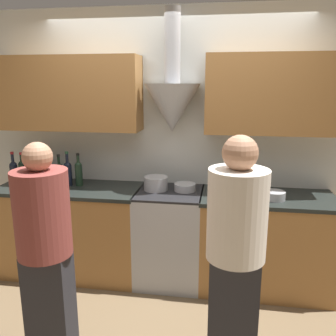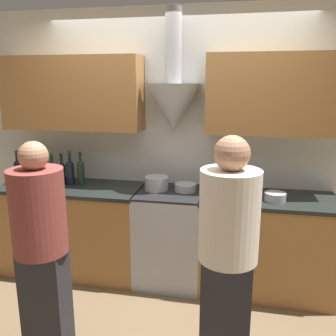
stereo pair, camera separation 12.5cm
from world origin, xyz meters
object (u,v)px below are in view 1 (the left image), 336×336
object	(u,v)px
wine_bottle_6	(68,172)
wine_bottle_7	(79,172)
mixing_bowl	(185,187)
person_foreground_right	(235,257)
wine_bottle_0	(14,171)
wine_bottle_3	(41,172)
wine_bottle_2	(33,171)
wine_bottle_4	(50,173)
orange_fruit	(236,186)
wine_bottle_5	(60,173)
saucepan	(275,195)
wine_bottle_1	(22,171)
person_foreground_left	(45,248)
stock_pot	(156,183)
stove_range	(170,236)

from	to	relation	value
wine_bottle_6	wine_bottle_7	bearing A→B (deg)	2.96
mixing_bowl	person_foreground_right	bearing A→B (deg)	-70.63
wine_bottle_0	wine_bottle_3	size ratio (longest dim) A/B	0.97
mixing_bowl	wine_bottle_2	bearing A→B (deg)	179.58
wine_bottle_0	wine_bottle_6	xyz separation A→B (m)	(0.59, -0.01, 0.01)
wine_bottle_2	person_foreground_right	world-z (taller)	person_foreground_right
wine_bottle_4	mixing_bowl	world-z (taller)	wine_bottle_4
orange_fruit	wine_bottle_3	bearing A→B (deg)	-177.42
wine_bottle_3	orange_fruit	xyz separation A→B (m)	(1.91, 0.09, -0.09)
orange_fruit	person_foreground_right	bearing A→B (deg)	-91.84
wine_bottle_3	wine_bottle_5	world-z (taller)	wine_bottle_3
saucepan	person_foreground_right	bearing A→B (deg)	-108.32
wine_bottle_0	saucepan	world-z (taller)	wine_bottle_0
wine_bottle_1	mixing_bowl	size ratio (longest dim) A/B	1.60
wine_bottle_7	wine_bottle_1	bearing A→B (deg)	-177.62
person_foreground_left	wine_bottle_6	bearing A→B (deg)	107.27
person_foreground_right	wine_bottle_1	bearing A→B (deg)	149.37
mixing_bowl	person_foreground_left	distance (m)	1.45
stock_pot	person_foreground_right	size ratio (longest dim) A/B	0.14
wine_bottle_1	stock_pot	world-z (taller)	wine_bottle_1
wine_bottle_0	wine_bottle_5	bearing A→B (deg)	-1.03
wine_bottle_7	mixing_bowl	world-z (taller)	wine_bottle_7
wine_bottle_5	stock_pot	xyz separation A→B (m)	(0.97, -0.02, -0.06)
wine_bottle_4	person_foreground_left	distance (m)	1.33
person_foreground_left	wine_bottle_7	bearing A→B (deg)	102.34
person_foreground_right	wine_bottle_6	bearing A→B (deg)	142.07
wine_bottle_4	orange_fruit	size ratio (longest dim) A/B	3.56
stove_range	wine_bottle_0	bearing A→B (deg)	178.05
wine_bottle_2	wine_bottle_7	size ratio (longest dim) A/B	0.97
wine_bottle_1	wine_bottle_4	xyz separation A→B (m)	(0.29, -0.00, -0.01)
saucepan	stove_range	bearing A→B (deg)	174.29
stove_range	wine_bottle_7	xyz separation A→B (m)	(-0.92, 0.06, 0.59)
saucepan	person_foreground_right	distance (m)	1.16
stock_pot	orange_fruit	size ratio (longest dim) A/B	2.52
wine_bottle_5	wine_bottle_7	bearing A→B (deg)	2.76
wine_bottle_6	stock_pot	bearing A→B (deg)	-1.24
orange_fruit	person_foreground_right	size ratio (longest dim) A/B	0.06
stove_range	saucepan	xyz separation A→B (m)	(0.94, -0.09, 0.49)
wine_bottle_3	wine_bottle_6	xyz separation A→B (m)	(0.27, 0.02, 0.00)
wine_bottle_0	wine_bottle_7	distance (m)	0.70
wine_bottle_4	wine_bottle_5	bearing A→B (deg)	11.30
wine_bottle_5	person_foreground_left	bearing A→B (deg)	-69.00
wine_bottle_1	wine_bottle_6	xyz separation A→B (m)	(0.47, 0.02, 0.00)
wine_bottle_2	stove_range	bearing A→B (deg)	-2.28
wine_bottle_5	wine_bottle_0	bearing A→B (deg)	178.97
wine_bottle_1	wine_bottle_5	bearing A→B (deg)	2.18
mixing_bowl	person_foreground_right	size ratio (longest dim) A/B	0.12
stove_range	wine_bottle_2	world-z (taller)	wine_bottle_2
mixing_bowl	stock_pot	bearing A→B (deg)	-177.12
wine_bottle_5	wine_bottle_6	xyz separation A→B (m)	(0.09, 0.00, 0.01)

